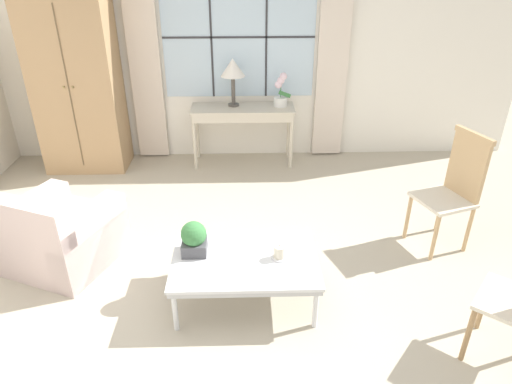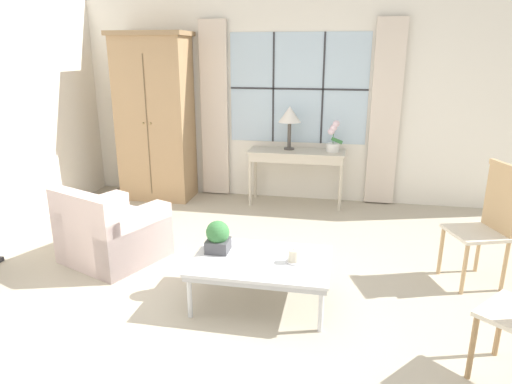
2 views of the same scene
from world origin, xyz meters
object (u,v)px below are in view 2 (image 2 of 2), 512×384
console_table (297,157)px  armoire (155,118)px  armchair_upholstered (112,234)px  side_chair_wooden (489,218)px  table_lamp (290,116)px  potted_plant_small (218,237)px  pillar_candle (294,257)px  potted_orchid (333,139)px  coffee_table (261,264)px

console_table → armoire: bearing=-178.6°
armchair_upholstered → side_chair_wooden: 3.55m
table_lamp → potted_plant_small: size_ratio=2.15×
console_table → table_lamp: bearing=150.0°
pillar_candle → potted_orchid: bearing=85.7°
armoire → side_chair_wooden: size_ratio=2.06×
console_table → coffee_table: size_ratio=1.14×
coffee_table → table_lamp: bearing=92.5°
armoire → console_table: bearing=1.4°
side_chair_wooden → armoire: bearing=154.4°
armoire → armchair_upholstered: (0.35, -2.07, -0.88)m
potted_plant_small → console_table: bearing=81.4°
potted_orchid → side_chair_wooden: potted_orchid is taller
potted_orchid → coffee_table: bearing=-99.9°
armchair_upholstered → side_chair_wooden: bearing=3.5°
potted_plant_small → pillar_candle: bearing=-8.2°
console_table → side_chair_wooden: size_ratio=1.16×
table_lamp → potted_orchid: bearing=-2.2°
potted_orchid → coffee_table: potted_orchid is taller
potted_orchid → potted_plant_small: bearing=-108.3°
armoire → side_chair_wooden: armoire is taller
console_table → potted_plant_small: bearing=-98.6°
side_chair_wooden → console_table: bearing=135.0°
table_lamp → potted_orchid: (0.59, -0.02, -0.29)m
potted_orchid → coffee_table: 2.79m
coffee_table → potted_plant_small: potted_plant_small is taller
table_lamp → console_table: bearing=-30.0°
table_lamp → armchair_upholstered: 2.81m
coffee_table → armoire: bearing=127.2°
potted_orchid → side_chair_wooden: 2.44m
console_table → potted_orchid: (0.47, 0.04, 0.26)m
console_table → armchair_upholstered: armchair_upholstered is taller
armoire → pillar_candle: (2.24, -2.61, -0.70)m
console_table → pillar_candle: bearing=-84.2°
armoire → potted_plant_small: 3.04m
side_chair_wooden → coffee_table: (-1.90, -0.74, -0.26)m
armoire → armchair_upholstered: 2.28m
potted_orchid → side_chair_wooden: size_ratio=0.38×
armoire → potted_orchid: (2.45, 0.09, -0.23)m
armoire → side_chair_wooden: (3.88, -1.86, -0.53)m
potted_orchid → potted_plant_small: 2.77m
table_lamp → armchair_upholstered: bearing=-124.5°
side_chair_wooden → coffee_table: bearing=-158.7°
potted_orchid → coffee_table: size_ratio=0.37×
armchair_upholstered → coffee_table: 1.71m
armoire → coffee_table: (1.98, -2.60, -0.79)m
console_table → table_lamp: table_lamp is taller
side_chair_wooden → coffee_table: side_chair_wooden is taller
table_lamp → side_chair_wooden: 2.88m
table_lamp → coffee_table: table_lamp is taller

